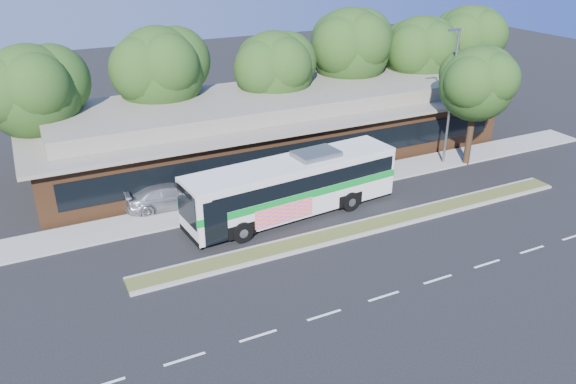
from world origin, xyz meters
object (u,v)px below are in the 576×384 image
Objects in this scene: sidewalk_tree at (480,81)px; lamp_post at (451,94)px; transit_bus at (293,183)px; sedan at (170,195)px.

lamp_post is at bearing 161.88° from sidewalk_tree.
sidewalk_tree is (1.78, -0.58, 0.77)m from lamp_post.
transit_bus is (-12.60, -2.20, -2.96)m from lamp_post.
lamp_post is 1.78× the size of sedan.
lamp_post is 2.03m from sidewalk_tree.
sedan is 21.07m from sidewalk_tree.
transit_bus is 7.28m from sedan.
sidewalk_tree reaches higher than transit_bus.
sedan is 0.64× the size of sidewalk_tree.
sedan is at bearing 173.32° from sidewalk_tree.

